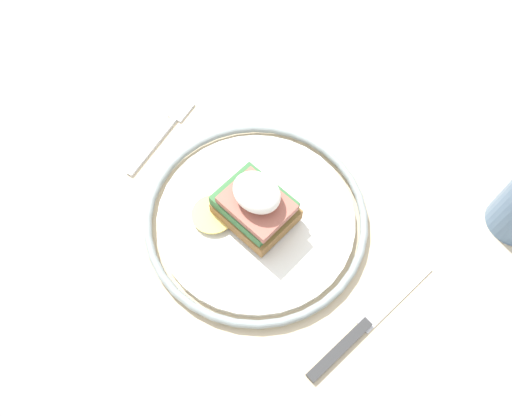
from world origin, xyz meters
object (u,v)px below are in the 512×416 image
Objects in this scene: sandwich at (255,204)px; fork at (163,132)px; plate at (256,218)px; knife at (362,328)px.

sandwich is 0.78× the size of fork.
sandwich is (-0.00, -0.00, 0.04)m from plate.
plate is 0.18m from knife.
plate is 1.40× the size of knife.
plate is 0.04m from sandwich.
plate is at bearing -2.57° from fork.
sandwich is at bearing -112.57° from plate.
plate is 2.55× the size of sandwich.
fork is 0.37m from knife.
sandwich is at bearing -3.05° from fork.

